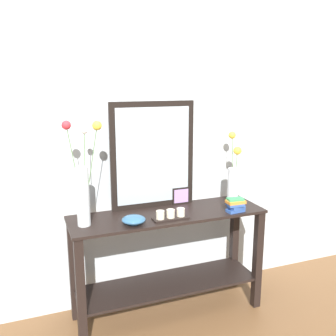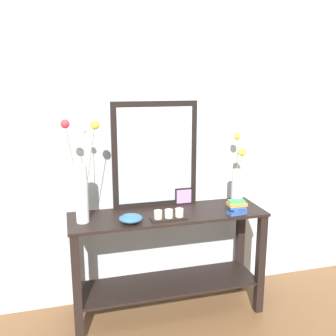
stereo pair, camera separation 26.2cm
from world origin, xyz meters
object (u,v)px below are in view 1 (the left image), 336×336
(mirror_leaning, at_px, (153,155))
(candle_tray, at_px, (171,215))
(console_table, at_px, (168,252))
(vase_right, at_px, (233,178))
(decorative_bowl, at_px, (134,220))
(book_stack, at_px, (236,205))
(picture_frame_small, at_px, (181,196))
(tall_vase_left, at_px, (83,187))

(mirror_leaning, bearing_deg, candle_tray, -85.75)
(console_table, xyz_separation_m, candle_tray, (-0.03, -0.12, 0.32))
(vase_right, bearing_deg, decorative_bowl, -168.32)
(vase_right, relative_size, candle_tray, 2.20)
(vase_right, distance_m, decorative_bowl, 0.87)
(candle_tray, height_order, book_stack, book_stack)
(picture_frame_small, bearing_deg, mirror_leaning, 175.67)
(console_table, xyz_separation_m, decorative_bowl, (-0.29, -0.12, 0.33))
(decorative_bowl, relative_size, book_stack, 1.17)
(tall_vase_left, height_order, vase_right, tall_vase_left)
(book_stack, bearing_deg, picture_frame_small, 133.65)
(vase_right, xyz_separation_m, picture_frame_small, (-0.39, 0.10, -0.13))
(candle_tray, distance_m, book_stack, 0.49)
(tall_vase_left, xyz_separation_m, decorative_bowl, (0.30, -0.10, -0.22))
(console_table, bearing_deg, vase_right, 5.70)
(console_table, bearing_deg, mirror_leaning, 105.41)
(decorative_bowl, height_order, book_stack, book_stack)
(mirror_leaning, bearing_deg, book_stack, -32.40)
(tall_vase_left, xyz_separation_m, picture_frame_small, (0.75, 0.18, -0.19))
(tall_vase_left, distance_m, decorative_bowl, 0.39)
(candle_tray, relative_size, picture_frame_small, 1.78)
(console_table, distance_m, book_stack, 0.59)
(console_table, distance_m, vase_right, 0.74)
(tall_vase_left, relative_size, book_stack, 5.11)
(mirror_leaning, distance_m, decorative_bowl, 0.52)
(console_table, bearing_deg, candle_tray, -102.90)
(book_stack, bearing_deg, decorative_bowl, 177.90)
(decorative_bowl, bearing_deg, mirror_leaning, 51.19)
(picture_frame_small, bearing_deg, console_table, -136.31)
(console_table, relative_size, tall_vase_left, 2.03)
(console_table, height_order, mirror_leaning, mirror_leaning)
(tall_vase_left, distance_m, vase_right, 1.14)
(picture_frame_small, bearing_deg, candle_tray, -125.04)
(book_stack, bearing_deg, vase_right, 64.46)
(tall_vase_left, height_order, decorative_bowl, tall_vase_left)
(console_table, height_order, decorative_bowl, decorative_bowl)
(picture_frame_small, relative_size, book_stack, 1.03)
(tall_vase_left, relative_size, candle_tray, 2.79)
(decorative_bowl, bearing_deg, vase_right, 11.68)
(tall_vase_left, height_order, picture_frame_small, tall_vase_left)
(console_table, xyz_separation_m, book_stack, (0.46, -0.15, 0.35))
(mirror_leaning, distance_m, tall_vase_left, 0.59)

